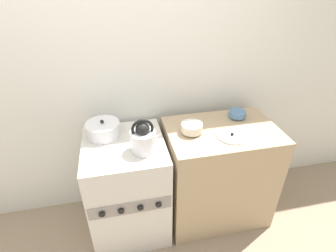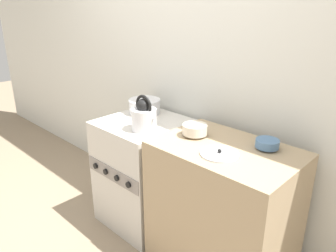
# 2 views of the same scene
# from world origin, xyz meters

# --- Properties ---
(wall_back) EXTENTS (7.00, 0.06, 2.50)m
(wall_back) POSITION_xyz_m (0.00, 0.70, 1.25)
(wall_back) COLOR silver
(wall_back) RESTS_ON ground_plane
(stove) EXTENTS (0.61, 0.65, 0.87)m
(stove) POSITION_xyz_m (0.00, 0.31, 0.44)
(stove) COLOR beige
(stove) RESTS_ON ground_plane
(counter) EXTENTS (0.87, 0.59, 0.91)m
(counter) POSITION_xyz_m (0.77, 0.29, 0.45)
(counter) COLOR tan
(counter) RESTS_ON ground_plane
(kettle) EXTENTS (0.22, 0.18, 0.26)m
(kettle) POSITION_xyz_m (0.14, 0.20, 0.97)
(kettle) COLOR silver
(kettle) RESTS_ON stove
(cooking_pot) EXTENTS (0.26, 0.26, 0.14)m
(cooking_pot) POSITION_xyz_m (-0.14, 0.45, 0.93)
(cooking_pot) COLOR silver
(cooking_pot) RESTS_ON stove
(enamel_bowl) EXTENTS (0.16, 0.16, 0.08)m
(enamel_bowl) POSITION_xyz_m (0.52, 0.30, 0.95)
(enamel_bowl) COLOR beige
(enamel_bowl) RESTS_ON counter
(small_ceramic_bowl) EXTENTS (0.14, 0.14, 0.06)m
(small_ceramic_bowl) POSITION_xyz_m (0.95, 0.45, 0.94)
(small_ceramic_bowl) COLOR #4C729E
(small_ceramic_bowl) RESTS_ON counter
(loose_pot_lid) EXTENTS (0.22, 0.22, 0.03)m
(loose_pot_lid) POSITION_xyz_m (0.80, 0.19, 0.91)
(loose_pot_lid) COLOR silver
(loose_pot_lid) RESTS_ON counter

